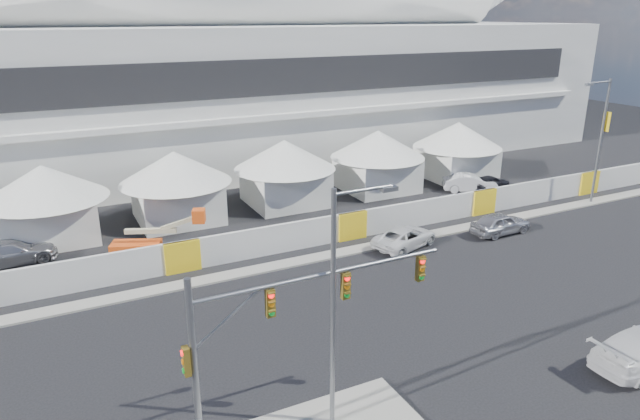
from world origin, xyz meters
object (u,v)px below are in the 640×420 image
traffic_mast (256,347)px  streetlight_median (339,295)px  pickup_curb (405,237)px  sedan_silver (500,223)px  lot_car_b (490,183)px  lot_car_a (470,183)px  boom_lift (145,243)px  streetlight_curb (600,133)px  lot_car_c (11,253)px

traffic_mast → streetlight_median: (3.13, -0.27, 1.43)m
pickup_curb → traffic_mast: traffic_mast is taller
sedan_silver → lot_car_b: bearing=-40.2°
lot_car_a → sedan_silver: bearing=-176.9°
traffic_mast → streetlight_median: streetlight_median is taller
pickup_curb → streetlight_median: size_ratio=0.53×
traffic_mast → boom_lift: size_ratio=1.56×
lot_car_a → streetlight_curb: bearing=-104.3°
sedan_silver → lot_car_a: sedan_silver is taller
lot_car_b → pickup_curb: bearing=112.6°
lot_car_c → streetlight_median: size_ratio=0.57×
lot_car_b → sedan_silver: bearing=136.4°
lot_car_c → traffic_mast: (8.36, -22.17, 3.37)m
lot_car_a → boom_lift: 28.71m
lot_car_a → streetlight_curb: 11.11m
traffic_mast → boom_lift: (-0.44, 19.90, -3.30)m
traffic_mast → lot_car_b: bearing=34.7°
lot_car_a → lot_car_c: 36.61m
lot_car_b → streetlight_curb: bearing=-148.6°
pickup_curb → boom_lift: size_ratio=0.78×
traffic_mast → streetlight_curb: 37.84m
lot_car_a → lot_car_b: lot_car_a is taller
lot_car_a → lot_car_b: 1.94m
lot_car_b → boom_lift: size_ratio=0.63×
pickup_curb → boom_lift: (-16.10, 6.59, 0.15)m
pickup_curb → streetlight_median: (-12.53, -13.58, 4.88)m
streetlight_curb → boom_lift: bearing=170.9°
lot_car_b → traffic_mast: size_ratio=0.40×
streetlight_median → lot_car_c: bearing=117.1°
sedan_silver → lot_car_c: 33.12m
lot_car_b → streetlight_median: (-26.98, -21.15, 4.88)m
pickup_curb → traffic_mast: bearing=112.7°
sedan_silver → pickup_curb: (-7.58, 1.05, -0.09)m
lot_car_c → streetlight_curb: bearing=-105.6°
lot_car_b → boom_lift: bearing=86.8°
lot_car_a → streetlight_median: streetlight_median is taller
pickup_curb → lot_car_a: (12.57, 8.03, 0.09)m
lot_car_a → streetlight_curb: size_ratio=0.46×
traffic_mast → pickup_curb: bearing=40.3°
streetlight_median → streetlight_curb: bearing=24.5°
boom_lift → lot_car_c: bearing=-173.0°
sedan_silver → traffic_mast: 26.49m
lot_car_a → streetlight_curb: (6.78, -7.10, 5.19)m
streetlight_median → boom_lift: streetlight_median is taller
sedan_silver → lot_car_a: bearing=-30.4°
sedan_silver → streetlight_median: (-20.10, -12.53, 4.79)m
pickup_curb → traffic_mast: size_ratio=0.50×
lot_car_c → traffic_mast: size_ratio=0.53×
lot_car_b → streetlight_median: streetlight_median is taller
sedan_silver → boom_lift: bearing=70.6°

